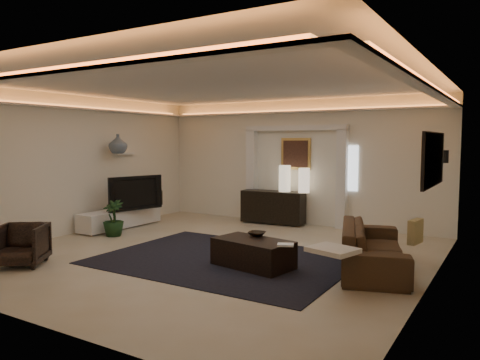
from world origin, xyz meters
The scene contains 33 objects.
floor centered at (0.00, 0.00, 0.00)m, with size 7.00×7.00×0.00m, color beige.
ceiling centered at (0.00, 0.00, 2.90)m, with size 7.00×7.00×0.00m, color white.
wall_back centered at (0.00, 3.50, 1.45)m, with size 7.00×7.00×0.00m, color #EDE5CF.
wall_front centered at (0.00, -3.50, 1.45)m, with size 7.00×7.00×0.00m, color #EDE5CF.
wall_left centered at (-3.50, 0.00, 1.45)m, with size 7.00×7.00×0.00m, color #EDE5CF.
wall_right centered at (3.50, 0.00, 1.45)m, with size 7.00×7.00×0.00m, color #EDE5CF.
cove_soffit centered at (0.00, 0.00, 2.62)m, with size 7.00×7.00×0.04m, color silver.
daylight_slit centered at (1.35, 3.48, 1.35)m, with size 0.25×0.03×1.00m, color white.
area_rug centered at (0.40, -0.20, 0.01)m, with size 4.00×3.00×0.01m, color black.
pilaster_left centered at (-1.15, 3.40, 1.10)m, with size 0.22×0.20×2.20m, color silver.
pilaster_right centered at (1.15, 3.40, 1.10)m, with size 0.22×0.20×2.20m, color silver.
alcove_header centered at (0.00, 3.40, 2.25)m, with size 2.52×0.20×0.12m, color silver.
painting_frame centered at (0.00, 3.47, 1.65)m, with size 0.74×0.04×0.74m, color tan.
painting_canvas centered at (0.00, 3.44, 1.65)m, with size 0.62×0.02×0.62m, color #4C2D1E.
art_panel_frame centered at (3.47, 0.30, 1.70)m, with size 0.04×1.64×0.74m, color black.
art_panel_gold centered at (3.44, 0.30, 1.70)m, with size 0.02×1.50×0.62m, color tan.
wall_sconce centered at (3.38, 2.20, 1.68)m, with size 0.12×0.12×0.22m, color black.
wall_niche centered at (-3.44, 1.40, 1.65)m, with size 0.10×0.55×0.04m, color silver.
console centered at (-0.44, 3.17, 0.40)m, with size 1.49×0.47×0.74m, color #2E261F.
lamp_left centered at (-0.18, 3.25, 1.09)m, with size 0.27×0.27×0.61m, color beige.
lamp_right centered at (0.31, 3.25, 1.09)m, with size 0.25×0.25×0.56m, color beige.
media_ledge centered at (-3.14, 0.93, 0.23)m, with size 0.52×2.09×0.39m, color white.
tv centered at (-2.88, 1.06, 0.83)m, with size 0.17×1.31×0.76m, color black.
figurine centered at (-2.88, 1.97, 0.64)m, with size 0.12×0.12×0.34m, color black.
ginger_jar centered at (-3.15, 0.91, 1.89)m, with size 0.41×0.41×0.43m, color #415B6F.
plant centered at (-2.59, 0.20, 0.37)m, with size 0.41×0.41×0.74m, color black.
sofa centered at (2.62, 0.51, 0.34)m, with size 0.91×2.32×0.68m, color black.
throw_blanket centered at (2.46, -0.84, 0.55)m, with size 0.57×0.47×0.06m, color beige.
throw_pillow centered at (3.15, 0.98, 0.55)m, with size 0.11×0.38×0.38m, color tan.
coffee_table centered at (1.01, -0.36, 0.20)m, with size 1.21×0.66×0.45m, color black.
bowl centered at (0.92, -0.08, 0.44)m, with size 0.27×0.27×0.07m, color black.
magazine centered at (1.62, -0.47, 0.42)m, with size 0.24×0.17×0.03m, color white.
armchair centered at (-2.14, -2.15, 0.33)m, with size 0.70×0.72×0.65m, color black.
Camera 1 is at (4.45, -6.45, 1.95)m, focal length 34.43 mm.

